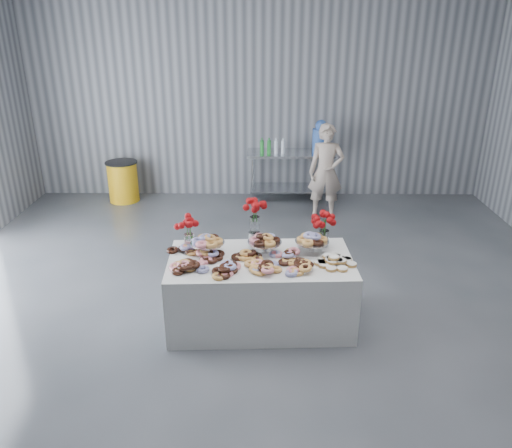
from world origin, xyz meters
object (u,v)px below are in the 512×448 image
Objects in this scene: prep_table at (290,168)px; trash_barrel at (123,181)px; display_table at (260,291)px; person at (326,172)px; water_jug at (321,138)px.

prep_table reaches higher than trash_barrel.
display_table is 1.24× the size of person.
person is 3.59m from trash_barrel.
prep_table is at bearing 180.00° from water_jug.
person reaches higher than display_table.
display_table is 3.85m from prep_table.
trash_barrel is (-3.49, 0.73, -0.41)m from person.
prep_table is at bearing 131.22° from person.
water_jug is at bearing 75.08° from display_table.
prep_table is 0.98× the size of person.
display_table is 4.02m from water_jug.
prep_table is at bearing 0.00° from trash_barrel.
prep_table is 2.09× the size of trash_barrel.
display_table is 4.53m from trash_barrel.
person is at bearing -87.87° from water_jug.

